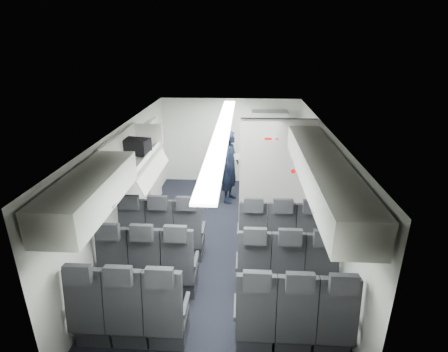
# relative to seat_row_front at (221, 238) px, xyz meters

# --- Properties ---
(cabin_shell) EXTENTS (3.41, 6.01, 2.16)m
(cabin_shell) POSITION_rel_seat_row_front_xyz_m (0.00, 0.53, 0.72)
(cabin_shell) COLOR black
(cabin_shell) RESTS_ON ground
(seat_row_front) EXTENTS (3.33, 0.56, 1.24)m
(seat_row_front) POSITION_rel_seat_row_front_xyz_m (0.00, 0.00, 0.00)
(seat_row_front) COLOR black
(seat_row_front) RESTS_ON cabin_shell
(seat_row_mid) EXTENTS (3.33, 0.56, 1.24)m
(seat_row_mid) POSITION_rel_seat_row_front_xyz_m (0.00, -0.90, 0.00)
(seat_row_mid) COLOR black
(seat_row_mid) RESTS_ON cabin_shell
(seat_row_rear) EXTENTS (3.33, 0.56, 1.24)m
(seat_row_rear) POSITION_rel_seat_row_front_xyz_m (0.00, -1.80, 0.00)
(seat_row_rear) COLOR black
(seat_row_rear) RESTS_ON cabin_shell
(overhead_bin_left_rear) EXTENTS (0.53, 1.80, 0.40)m
(overhead_bin_left_rear) POSITION_rel_seat_row_front_xyz_m (-1.40, -1.47, 1.46)
(overhead_bin_left_rear) COLOR silver
(overhead_bin_left_rear) RESTS_ON cabin_shell
(overhead_bin_left_front_open) EXTENTS (0.64, 1.70, 0.72)m
(overhead_bin_left_front_open) POSITION_rel_seat_row_front_xyz_m (-1.44, 0.28, 1.33)
(overhead_bin_left_front_open) COLOR #9E9E93
(overhead_bin_left_front_open) RESTS_ON cabin_shell
(overhead_bin_right_rear) EXTENTS (0.53, 1.80, 0.40)m
(overhead_bin_right_rear) POSITION_rel_seat_row_front_xyz_m (1.40, -1.47, 1.46)
(overhead_bin_right_rear) COLOR silver
(overhead_bin_right_rear) RESTS_ON cabin_shell
(overhead_bin_right_front) EXTENTS (0.53, 1.70, 0.40)m
(overhead_bin_right_front) POSITION_rel_seat_row_front_xyz_m (1.40, 0.28, 1.46)
(overhead_bin_right_front) COLOR silver
(overhead_bin_right_front) RESTS_ON cabin_shell
(bulkhead_partition) EXTENTS (1.40, 0.15, 2.13)m
(bulkhead_partition) POSITION_rel_seat_row_front_xyz_m (0.98, 1.33, 0.67)
(bulkhead_partition) COLOR silver
(bulkhead_partition) RESTS_ON cabin_shell
(galley_unit) EXTENTS (0.85, 0.52, 1.90)m
(galley_unit) POSITION_rel_seat_row_front_xyz_m (0.95, 3.25, 0.55)
(galley_unit) COLOR #939399
(galley_unit) RESTS_ON cabin_shell
(boarding_door) EXTENTS (0.12, 1.27, 1.86)m
(boarding_door) POSITION_rel_seat_row_front_xyz_m (-1.64, 2.09, 0.55)
(boarding_door) COLOR silver
(boarding_door) RESTS_ON cabin_shell
(flight_attendant) EXTENTS (0.53, 0.68, 1.66)m
(flight_attendant) POSITION_rel_seat_row_front_xyz_m (0.05, 2.34, 0.42)
(flight_attendant) COLOR black
(flight_attendant) RESTS_ON ground
(carry_on_bag) EXTENTS (0.47, 0.37, 0.25)m
(carry_on_bag) POSITION_rel_seat_row_front_xyz_m (-1.44, 0.49, 1.42)
(carry_on_bag) COLOR black
(carry_on_bag) RESTS_ON overhead_bin_left_front_open
(papers) EXTENTS (0.21, 0.05, 0.15)m
(papers) POSITION_rel_seat_row_front_xyz_m (0.24, 2.29, 0.69)
(papers) COLOR white
(papers) RESTS_ON flight_attendant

